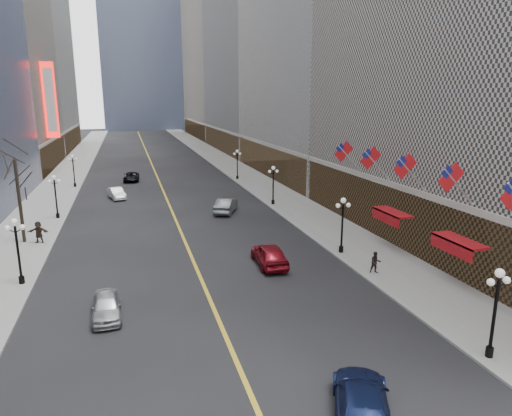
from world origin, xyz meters
TOP-DOWN VIEW (x-y plane):
  - sidewalk_east at (14.00, 70.00)m, footprint 6.00×230.00m
  - sidewalk_west at (-14.00, 70.00)m, footprint 6.00×230.00m
  - lane_line at (0.00, 80.00)m, footprint 0.25×200.00m
  - bldg_east_c at (29.88, 106.00)m, footprint 26.60×40.60m
  - bldg_east_d at (29.90, 149.00)m, footprint 26.60×46.60m
  - streetlamp_east_0 at (11.80, 14.00)m, footprint 1.26×0.44m
  - streetlamp_east_1 at (11.80, 30.00)m, footprint 1.26×0.44m
  - streetlamp_east_2 at (11.80, 48.00)m, footprint 1.26×0.44m
  - streetlamp_east_3 at (11.80, 66.00)m, footprint 1.26×0.44m
  - streetlamp_west_1 at (-11.80, 30.00)m, footprint 1.26×0.44m
  - streetlamp_west_2 at (-11.80, 48.00)m, footprint 1.26×0.44m
  - streetlamp_west_3 at (-11.80, 66.00)m, footprint 1.26×0.44m
  - flag_2 at (15.31, 22.00)m, footprint 2.87×0.12m
  - flag_3 at (15.31, 27.00)m, footprint 2.87×0.12m
  - flag_4 at (15.31, 32.00)m, footprint 2.87×0.12m
  - flag_5 at (15.31, 37.00)m, footprint 2.87×0.12m
  - awning_b at (16.11, 22.00)m, footprint 1.40×4.00m
  - awning_c at (16.11, 30.00)m, footprint 1.40×4.00m
  - theatre_marquee at (-15.88, 80.00)m, footprint 2.00×0.55m
  - tree_west_far at (-13.50, 40.00)m, footprint 3.60×3.60m
  - car_nb_near at (-6.12, 23.64)m, footprint 1.77×4.10m
  - car_nb_mid at (-6.01, 56.86)m, footprint 2.45×4.45m
  - car_nb_far at (-4.03, 69.27)m, footprint 2.51×4.96m
  - car_sb_near at (3.75, 11.82)m, footprint 4.24×5.79m
  - car_sb_mid at (5.42, 29.13)m, footprint 2.17×5.03m
  - car_sb_far at (5.71, 46.02)m, footprint 3.61×5.23m
  - ped_east_walk at (12.11, 25.22)m, footprint 0.85×0.60m
  - ped_west_far at (-12.19, 39.40)m, footprint 1.83×0.91m

SIDE VIEW (x-z plane):
  - lane_line at x=0.00m, z-range 0.00..0.02m
  - sidewalk_east at x=14.00m, z-range 0.00..0.15m
  - sidewalk_west at x=-14.00m, z-range 0.00..0.15m
  - car_nb_far at x=-4.03m, z-range 0.00..1.35m
  - car_nb_near at x=-6.12m, z-range 0.00..1.38m
  - car_nb_mid at x=-6.01m, z-range 0.00..1.39m
  - car_sb_near at x=3.75m, z-range 0.00..1.56m
  - car_sb_far at x=5.71m, z-range 0.00..1.63m
  - car_sb_mid at x=5.42m, z-range 0.00..1.69m
  - ped_east_walk at x=12.11m, z-range 0.15..1.73m
  - ped_west_far at x=-12.19m, z-range 0.15..2.05m
  - streetlamp_east_0 at x=11.80m, z-range 0.64..5.16m
  - streetlamp_east_1 at x=11.80m, z-range 0.64..5.16m
  - streetlamp_east_2 at x=11.80m, z-range 0.64..5.16m
  - streetlamp_east_3 at x=11.80m, z-range 0.64..5.16m
  - streetlamp_west_1 at x=-11.80m, z-range 0.64..5.16m
  - streetlamp_west_2 at x=-11.80m, z-range 0.64..5.16m
  - streetlamp_west_3 at x=-11.80m, z-range 0.64..5.16m
  - awning_b at x=16.11m, z-range 2.62..3.54m
  - awning_c at x=16.11m, z-range 2.62..3.54m
  - tree_west_far at x=-13.50m, z-range 2.28..10.20m
  - flag_2 at x=15.31m, z-range 5.85..8.72m
  - flag_3 at x=15.31m, z-range 5.85..8.72m
  - flag_4 at x=15.31m, z-range 5.85..8.72m
  - flag_5 at x=15.31m, z-range 5.85..8.72m
  - theatre_marquee at x=-15.88m, z-range 6.00..18.00m
  - bldg_east_c at x=29.88m, z-range -0.22..48.58m
  - bldg_east_d at x=29.90m, z-range -0.23..62.57m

